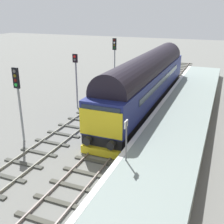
{
  "coord_description": "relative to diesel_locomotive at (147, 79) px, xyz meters",
  "views": [
    {
      "loc": [
        6.1,
        -16.16,
        8.08
      ],
      "look_at": [
        0.2,
        -1.78,
        2.34
      ],
      "focal_mm": 44.43,
      "sensor_mm": 36.0,
      "label": 1
    }
  ],
  "objects": [
    {
      "name": "ground_plane",
      "position": [
        -0.0,
        -6.65,
        -2.49
      ],
      "size": [
        140.0,
        140.0,
        0.0
      ],
      "primitive_type": "plane",
      "color": "slate",
      "rests_on": "ground"
    },
    {
      "name": "diesel_locomotive",
      "position": [
        0.0,
        0.0,
        0.0
      ],
      "size": [
        2.74,
        19.74,
        4.68
      ],
      "color": "black",
      "rests_on": "ground"
    },
    {
      "name": "station_platform",
      "position": [
        3.6,
        -6.65,
        -1.99
      ],
      "size": [
        4.0,
        44.0,
        1.01
      ],
      "color": "gray",
      "rests_on": "ground"
    },
    {
      "name": "track_adjacent_west",
      "position": [
        -3.58,
        -6.65,
        -2.43
      ],
      "size": [
        2.5,
        60.0,
        0.15
      ],
      "color": "gray",
      "rests_on": "ground"
    },
    {
      "name": "signal_post_mid",
      "position": [
        -5.48,
        -2.61,
        0.41
      ],
      "size": [
        0.44,
        0.22,
        4.68
      ],
      "color": "gray",
      "rests_on": "ground"
    },
    {
      "name": "signal_post_far",
      "position": [
        -5.48,
        6.17,
        0.87
      ],
      "size": [
        0.44,
        0.22,
        5.19
      ],
      "color": "gray",
      "rests_on": "ground"
    },
    {
      "name": "track_main",
      "position": [
        -0.0,
        -6.65,
        -2.43
      ],
      "size": [
        2.5,
        60.0,
        0.15
      ],
      "color": "gray",
      "rests_on": "ground"
    },
    {
      "name": "signal_post_near",
      "position": [
        -5.48,
        -9.84,
        0.67
      ],
      "size": [
        0.44,
        0.22,
        4.86
      ],
      "color": "gray",
      "rests_on": "ground"
    },
    {
      "name": "platform_number_sign",
      "position": [
        2.1,
        -11.26,
        -0.08
      ],
      "size": [
        0.1,
        0.44,
        2.13
      ],
      "color": "slate",
      "rests_on": "station_platform"
    }
  ]
}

